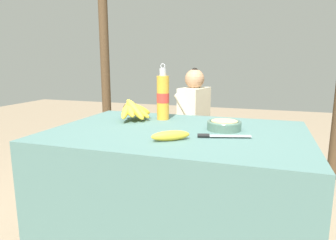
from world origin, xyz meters
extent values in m
cube|color=#4C706B|center=(0.00, 0.00, 0.40)|extent=(1.30, 0.89, 0.79)
sphere|color=#4C381E|center=(-0.36, 0.18, 0.86)|extent=(0.06, 0.06, 0.06)
ellipsoid|color=gold|center=(-0.35, 0.12, 0.86)|extent=(0.08, 0.17, 0.10)
ellipsoid|color=gold|center=(-0.33, 0.13, 0.86)|extent=(0.13, 0.15, 0.09)
ellipsoid|color=gold|center=(-0.30, 0.15, 0.86)|extent=(0.17, 0.11, 0.14)
ellipsoid|color=gold|center=(-0.30, 0.18, 0.86)|extent=(0.17, 0.04, 0.13)
ellipsoid|color=gold|center=(-0.31, 0.20, 0.86)|extent=(0.17, 0.12, 0.11)
ellipsoid|color=gold|center=(-0.33, 0.23, 0.86)|extent=(0.13, 0.17, 0.11)
ellipsoid|color=gold|center=(-0.36, 0.23, 0.86)|extent=(0.07, 0.16, 0.13)
cylinder|color=#4C6B5B|center=(0.23, 0.08, 0.81)|extent=(0.18, 0.18, 0.04)
torus|color=#4C6B5B|center=(0.23, 0.08, 0.83)|extent=(0.18, 0.18, 0.02)
cylinder|color=#D1B77A|center=(0.23, 0.08, 0.84)|extent=(0.14, 0.14, 0.01)
cylinder|color=gold|center=(-0.17, 0.25, 0.92)|extent=(0.07, 0.07, 0.27)
cylinder|color=red|center=(-0.17, 0.25, 0.92)|extent=(0.08, 0.08, 0.06)
cylinder|color=#ADADB2|center=(-0.17, 0.25, 1.08)|extent=(0.04, 0.04, 0.04)
torus|color=#ADADB2|center=(-0.17, 0.25, 1.11)|extent=(0.03, 0.01, 0.03)
ellipsoid|color=gold|center=(0.03, -0.21, 0.81)|extent=(0.17, 0.14, 0.05)
cube|color=#BCBCC1|center=(0.28, -0.08, 0.80)|extent=(0.19, 0.08, 0.00)
cylinder|color=black|center=(0.16, -0.11, 0.80)|extent=(0.06, 0.03, 0.02)
cube|color=#4C3823|center=(-0.15, 1.42, 0.42)|extent=(1.78, 0.32, 0.04)
cube|color=#4C3823|center=(-0.94, 1.30, 0.20)|extent=(0.06, 0.06, 0.40)
cube|color=#4C3823|center=(0.64, 1.30, 0.20)|extent=(0.06, 0.06, 0.40)
cube|color=#4C3823|center=(-0.94, 1.54, 0.20)|extent=(0.06, 0.06, 0.40)
cube|color=#4C3823|center=(0.64, 1.54, 0.20)|extent=(0.06, 0.06, 0.40)
cylinder|color=#473828|center=(-0.50, 1.36, 0.22)|extent=(0.09, 0.09, 0.44)
cylinder|color=#473828|center=(-0.39, 1.33, 0.45)|extent=(0.31, 0.16, 0.09)
cylinder|color=#473828|center=(-0.46, 1.54, 0.22)|extent=(0.09, 0.09, 0.44)
cylinder|color=#473828|center=(-0.34, 1.51, 0.45)|extent=(0.31, 0.16, 0.09)
cube|color=beige|center=(-0.23, 1.39, 0.66)|extent=(0.28, 0.38, 0.45)
cylinder|color=beige|center=(-0.30, 1.24, 0.73)|extent=(0.21, 0.11, 0.25)
cylinder|color=beige|center=(-0.23, 1.55, 0.73)|extent=(0.21, 0.11, 0.25)
sphere|color=tan|center=(-0.23, 1.39, 0.97)|extent=(0.19, 0.19, 0.19)
sphere|color=black|center=(-0.23, 1.39, 1.05)|extent=(0.07, 0.07, 0.07)
sphere|color=#4C381E|center=(0.34, 1.42, 0.50)|extent=(0.06, 0.06, 0.06)
ellipsoid|color=olive|center=(0.35, 1.36, 0.50)|extent=(0.08, 0.18, 0.12)
ellipsoid|color=olive|center=(0.39, 1.39, 0.50)|extent=(0.15, 0.11, 0.12)
ellipsoid|color=olive|center=(0.39, 1.44, 0.50)|extent=(0.15, 0.09, 0.13)
ellipsoid|color=olive|center=(0.35, 1.47, 0.50)|extent=(0.07, 0.14, 0.12)
cylinder|color=#4C3823|center=(-1.40, 1.73, 1.17)|extent=(0.11, 0.11, 2.35)
camera|label=1|loc=(0.42, -1.45, 1.14)|focal=32.00mm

